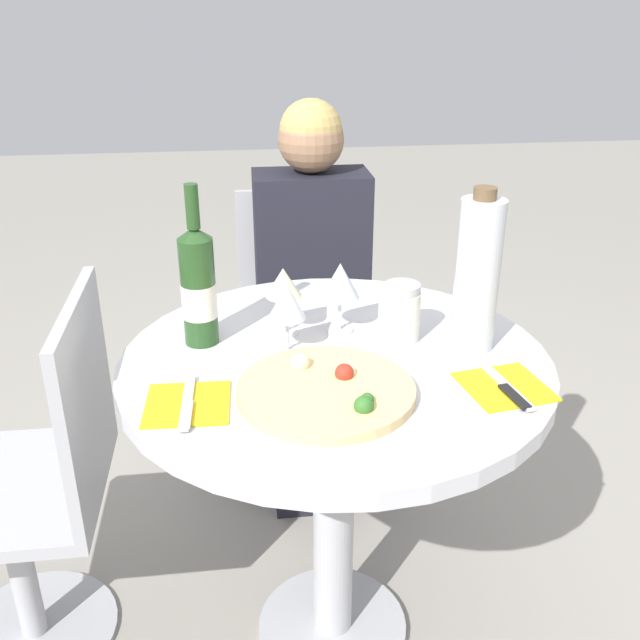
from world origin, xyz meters
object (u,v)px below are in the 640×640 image
at_px(wine_bottle, 198,286).
at_px(tall_carafe, 477,275).
at_px(chair_behind_diner, 310,335).
at_px(seated_diner, 315,322).
at_px(dining_table, 334,416).
at_px(chair_empty_side, 36,491).
at_px(pizza_large, 327,390).

relative_size(wine_bottle, tall_carafe, 1.00).
relative_size(chair_behind_diner, seated_diner, 0.74).
bearing_deg(dining_table, chair_behind_diner, 87.50).
bearing_deg(dining_table, tall_carafe, 2.53).
bearing_deg(seated_diner, tall_carafe, 111.56).
relative_size(seated_diner, chair_empty_side, 1.35).
xyz_separation_m(seated_diner, wine_bottle, (-0.30, -0.55, 0.35)).
distance_m(chair_behind_diner, chair_empty_side, 1.00).
bearing_deg(tall_carafe, dining_table, -177.47).
bearing_deg(seated_diner, wine_bottle, 61.15).
distance_m(chair_behind_diner, pizza_large, 1.01).
xyz_separation_m(dining_table, seated_diner, (0.03, 0.66, -0.09)).
xyz_separation_m(seated_diner, pizza_large, (-0.07, -0.81, 0.24)).
bearing_deg(dining_table, seated_diner, 86.98).
height_order(dining_table, chair_empty_side, chair_empty_side).
relative_size(dining_table, pizza_large, 2.67).
xyz_separation_m(wine_bottle, tall_carafe, (0.56, -0.09, 0.03)).
bearing_deg(pizza_large, chair_empty_side, 159.87).
height_order(chair_behind_diner, wine_bottle, wine_bottle).
distance_m(dining_table, chair_empty_side, 0.69).
bearing_deg(chair_empty_side, wine_bottle, -86.36).
distance_m(seated_diner, chair_empty_side, 0.91).
relative_size(chair_behind_diner, tall_carafe, 2.59).
xyz_separation_m(seated_diner, chair_empty_side, (-0.69, -0.58, -0.11)).
xyz_separation_m(chair_empty_side, tall_carafe, (0.95, -0.07, 0.50)).
xyz_separation_m(chair_behind_diner, pizza_large, (-0.07, -0.94, 0.35)).
relative_size(dining_table, seated_diner, 0.75).
relative_size(seated_diner, pizza_large, 3.58).
bearing_deg(dining_table, chair_empty_side, 173.25).
bearing_deg(wine_bottle, dining_table, -20.89).
bearing_deg(wine_bottle, chair_behind_diner, 66.24).
height_order(dining_table, pizza_large, pizza_large).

